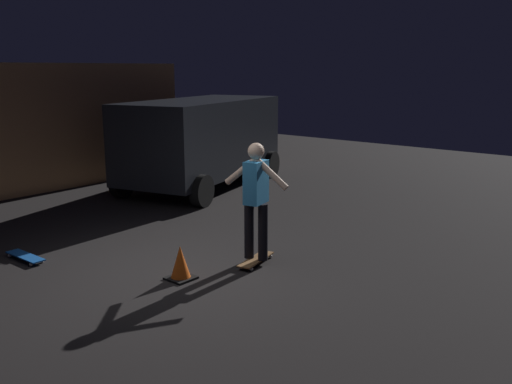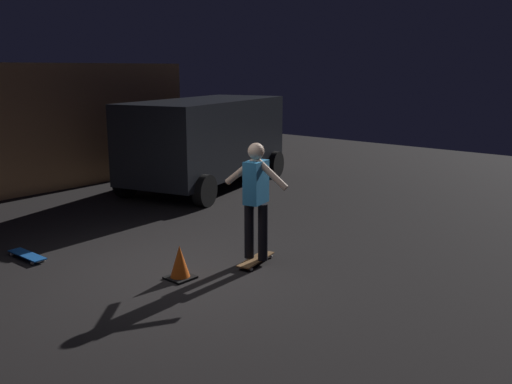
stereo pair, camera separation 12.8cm
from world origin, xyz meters
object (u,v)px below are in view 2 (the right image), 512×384
Objects in this scene: skateboard_ridden at (256,260)px; skater at (256,193)px; parked_van at (206,137)px; traffic_cone at (180,264)px; skateboard_spare at (27,255)px.

skater reaches higher than skateboard_ridden.
parked_van is 5.49m from skater.
skater is 3.63× the size of traffic_cone.
traffic_cone is (-1.11, 0.37, -0.83)m from skater.
traffic_cone reaches higher than skateboard_spare.
traffic_cone reaches higher than skateboard_ridden.
traffic_cone is at bearing 161.59° from skateboard_ridden.
skateboard_ridden is 1.03× the size of skateboard_spare.
skateboard_spare is at bearing -161.92° from parked_van.
skater is 1.43m from traffic_cone.
traffic_cone is at bearing 161.59° from skater.
traffic_cone is at bearing -67.36° from skateboard_spare.
skateboard_spare is at bearing 127.82° from skater.
skateboard_ridden is at bearing -18.41° from traffic_cone.
skateboard_ridden and skateboard_spare have the same top height.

